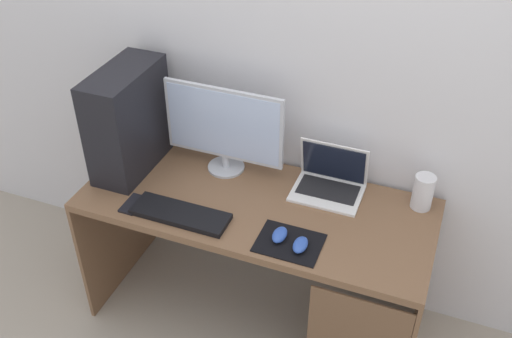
# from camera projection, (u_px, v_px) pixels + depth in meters

# --- Properties ---
(ground_plane) EXTENTS (8.00, 8.00, 0.00)m
(ground_plane) POSITION_uv_depth(u_px,v_px,m) (256.00, 313.00, 2.97)
(ground_plane) COLOR #9E9384
(wall_back) EXTENTS (4.00, 0.05, 2.60)m
(wall_back) POSITION_uv_depth(u_px,v_px,m) (287.00, 47.00, 2.47)
(wall_back) COLOR silver
(wall_back) RESTS_ON ground_plane
(desk) EXTENTS (1.54, 0.63, 0.73)m
(desk) POSITION_uv_depth(u_px,v_px,m) (259.00, 229.00, 2.61)
(desk) COLOR brown
(desk) RESTS_ON ground_plane
(pc_tower) EXTENTS (0.20, 0.44, 0.49)m
(pc_tower) POSITION_uv_depth(u_px,v_px,m) (128.00, 120.00, 2.63)
(pc_tower) COLOR black
(pc_tower) RESTS_ON desk
(monitor) EXTENTS (0.56, 0.17, 0.42)m
(monitor) POSITION_uv_depth(u_px,v_px,m) (224.00, 128.00, 2.61)
(monitor) COLOR #B7BCC6
(monitor) RESTS_ON desk
(laptop) EXTENTS (0.30, 0.23, 0.23)m
(laptop) POSITION_uv_depth(u_px,v_px,m) (329.00, 182.00, 2.58)
(laptop) COLOR white
(laptop) RESTS_ON desk
(speaker) EXTENTS (0.09, 0.09, 0.16)m
(speaker) POSITION_uv_depth(u_px,v_px,m) (423.00, 192.00, 2.47)
(speaker) COLOR silver
(speaker) RESTS_ON desk
(keyboard) EXTENTS (0.42, 0.14, 0.02)m
(keyboard) POSITION_uv_depth(u_px,v_px,m) (181.00, 214.00, 2.46)
(keyboard) COLOR black
(keyboard) RESTS_ON desk
(mousepad) EXTENTS (0.26, 0.20, 0.00)m
(mousepad) POSITION_uv_depth(u_px,v_px,m) (289.00, 243.00, 2.33)
(mousepad) COLOR black
(mousepad) RESTS_ON desk
(mouse_left) EXTENTS (0.06, 0.10, 0.03)m
(mouse_left) POSITION_uv_depth(u_px,v_px,m) (280.00, 235.00, 2.34)
(mouse_left) COLOR #2D51B2
(mouse_left) RESTS_ON mousepad
(mouse_right) EXTENTS (0.06, 0.10, 0.03)m
(mouse_right) POSITION_uv_depth(u_px,v_px,m) (300.00, 245.00, 2.29)
(mouse_right) COLOR #2D51B2
(mouse_right) RESTS_ON mousepad
(cell_phone) EXTENTS (0.07, 0.13, 0.01)m
(cell_phone) POSITION_uv_depth(u_px,v_px,m) (133.00, 204.00, 2.52)
(cell_phone) COLOR black
(cell_phone) RESTS_ON desk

